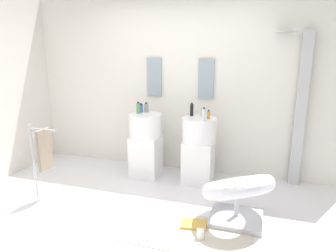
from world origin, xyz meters
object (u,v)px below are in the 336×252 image
coffee_mug (201,234)px  soap_bottle_blue (141,108)px  soap_bottle_clear (204,115)px  soap_bottle_green (138,108)px  soap_bottle_amber (208,115)px  lounge_chair (238,191)px  soap_bottle_black (192,110)px  soap_bottle_grey (146,108)px  towel_rack (43,151)px  magazine_ochre (194,224)px  pedestal_sink_left (146,143)px  shower_column (300,107)px  pedestal_sink_right (199,148)px

coffee_mug → soap_bottle_blue: size_ratio=0.72×
soap_bottle_clear → soap_bottle_blue: size_ratio=1.34×
soap_bottle_green → soap_bottle_amber: bearing=-3.0°
lounge_chair → soap_bottle_amber: size_ratio=8.85×
soap_bottle_black → soap_bottle_grey: bearing=175.6°
towel_rack → coffee_mug: bearing=-7.5°
magazine_ochre → soap_bottle_amber: soap_bottle_amber is taller
pedestal_sink_left → soap_bottle_grey: size_ratio=7.31×
towel_rack → soap_bottle_green: size_ratio=5.74×
soap_bottle_grey → soap_bottle_blue: 0.07m
magazine_ochre → coffee_mug: coffee_mug is taller
towel_rack → lounge_chair: bearing=4.7°
shower_column → soap_bottle_clear: size_ratio=11.82×
towel_rack → soap_bottle_amber: 2.12m
shower_column → pedestal_sink_left: bearing=-170.6°
soap_bottle_grey → soap_bottle_blue: bearing=-153.9°
shower_column → soap_bottle_amber: (-1.14, -0.37, -0.10)m
pedestal_sink_left → soap_bottle_grey: (-0.04, 0.15, 0.49)m
towel_rack → coffee_mug: towel_rack is taller
lounge_chair → soap_bottle_amber: 1.16m
towel_rack → magazine_ochre: towel_rack is taller
pedestal_sink_left → lounge_chair: (1.39, -0.87, -0.15)m
soap_bottle_amber → soap_bottle_blue: bearing=172.0°
soap_bottle_grey → soap_bottle_clear: (0.91, -0.28, 0.02)m
soap_bottle_grey → soap_bottle_amber: size_ratio=1.13×
soap_bottle_green → soap_bottle_grey: bearing=59.6°
lounge_chair → soap_bottle_grey: bearing=144.7°
towel_rack → soap_bottle_grey: bearing=54.1°
coffee_mug → soap_bottle_black: (-0.44, 1.42, 0.95)m
soap_bottle_green → soap_bottle_clear: bearing=-9.4°
soap_bottle_grey → soap_bottle_black: (0.69, -0.05, 0.02)m
soap_bottle_clear → lounge_chair: bearing=-54.0°
towel_rack → soap_bottle_blue: size_ratio=7.36×
lounge_chair → soap_bottle_black: (-0.75, 0.96, 0.66)m
pedestal_sink_right → soap_bottle_clear: (0.08, -0.14, 0.51)m
magazine_ochre → coffee_mug: 0.24m
magazine_ochre → soap_bottle_black: size_ratio=1.48×
pedestal_sink_left → coffee_mug: (1.09, -1.32, -0.44)m
soap_bottle_clear → magazine_ochre: bearing=-83.4°
soap_bottle_green → soap_bottle_black: (0.76, 0.07, 0.01)m
pedestal_sink_right → coffee_mug: 1.43m
soap_bottle_clear → soap_bottle_black: size_ratio=0.96×
soap_bottle_black → pedestal_sink_left: bearing=-171.7°
coffee_mug → magazine_ochre: bearing=119.3°
towel_rack → soap_bottle_clear: bearing=27.4°
magazine_ochre → soap_bottle_amber: 1.45m
shower_column → soap_bottle_black: 1.41m
soap_bottle_green → magazine_ochre: bearing=-46.3°
shower_column → lounge_chair: 1.55m
soap_bottle_black → shower_column: bearing=9.9°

